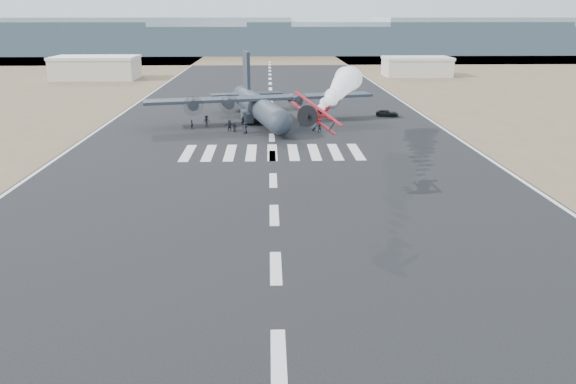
{
  "coord_description": "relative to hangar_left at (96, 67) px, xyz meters",
  "views": [
    {
      "loc": [
        -0.4,
        -27.85,
        18.95
      ],
      "look_at": [
        1.18,
        18.88,
        4.0
      ],
      "focal_mm": 35.0,
      "sensor_mm": 36.0,
      "label": 1
    }
  ],
  "objects": [
    {
      "name": "ground",
      "position": [
        52.0,
        -145.0,
        -3.41
      ],
      "size": [
        500.0,
        500.0,
        0.0
      ],
      "primitive_type": "plane",
      "color": "black",
      "rests_on": "ground"
    },
    {
      "name": "scrub_far",
      "position": [
        52.0,
        85.0,
        -3.41
      ],
      "size": [
        500.0,
        80.0,
        0.0
      ],
      "primitive_type": "cube",
      "color": "brown",
      "rests_on": "ground"
    },
    {
      "name": "runway_markings",
      "position": [
        52.0,
        -85.0,
        -3.4
      ],
      "size": [
        60.0,
        260.0,
        0.01
      ],
      "primitive_type": null,
      "color": "silver",
      "rests_on": "ground"
    },
    {
      "name": "ridge_seg_b",
      "position": [
        -78.0,
        115.0,
        4.09
      ],
      "size": [
        150.0,
        50.0,
        15.0
      ],
      "primitive_type": "cube",
      "color": "gray",
      "rests_on": "ground"
    },
    {
      "name": "ridge_seg_c",
      "position": [
        -13.0,
        115.0,
        5.09
      ],
      "size": [
        150.0,
        50.0,
        17.0
      ],
      "primitive_type": "cube",
      "color": "gray",
      "rests_on": "ground"
    },
    {
      "name": "ridge_seg_d",
      "position": [
        52.0,
        115.0,
        3.09
      ],
      "size": [
        150.0,
        50.0,
        13.0
      ],
      "primitive_type": "cube",
      "color": "gray",
      "rests_on": "ground"
    },
    {
      "name": "ridge_seg_e",
      "position": [
        117.0,
        115.0,
        4.09
      ],
      "size": [
        150.0,
        50.0,
        15.0
      ],
      "primitive_type": "cube",
      "color": "gray",
      "rests_on": "ground"
    },
    {
      "name": "ridge_seg_f",
      "position": [
        182.0,
        115.0,
        5.09
      ],
      "size": [
        150.0,
        50.0,
        17.0
      ],
      "primitive_type": "cube",
      "color": "gray",
      "rests_on": "ground"
    },
    {
      "name": "hangar_left",
      "position": [
        0.0,
        0.0,
        0.0
      ],
      "size": [
        24.5,
        14.5,
        6.7
      ],
      "color": "#B1AB9D",
      "rests_on": "ground"
    },
    {
      "name": "hangar_right",
      "position": [
        98.0,
        5.0,
        -0.4
      ],
      "size": [
        20.5,
        12.5,
        5.9
      ],
      "color": "#B1AB9D",
      "rests_on": "ground"
    },
    {
      "name": "aerobatic_biplane",
      "position": [
        56.41,
        -116.07,
        5.61
      ],
      "size": [
        5.26,
        5.6,
        4.37
      ],
      "rotation": [
        0.0,
        0.55,
        -0.24
      ],
      "color": "#A80B11"
    },
    {
      "name": "smoke_trail",
      "position": [
        62.64,
        -90.24,
        5.85
      ],
      "size": [
        9.35,
        31.72,
        3.79
      ],
      "rotation": [
        0.0,
        0.0,
        -0.24
      ],
      "color": "white"
    },
    {
      "name": "transport_aircraft",
      "position": [
        49.78,
        -71.23,
        -0.36
      ],
      "size": [
        40.66,
        33.26,
        11.82
      ],
      "rotation": [
        0.0,
        0.0,
        0.23
      ],
      "color": "#1E252E",
      "rests_on": "ground"
    },
    {
      "name": "support_vehicle",
      "position": [
        74.32,
        -66.31,
        -2.81
      ],
      "size": [
        4.66,
        2.98,
        1.2
      ],
      "primitive_type": "imported",
      "rotation": [
        0.0,
        0.0,
        1.32
      ],
      "color": "black",
      "rests_on": "ground"
    },
    {
      "name": "crew_a",
      "position": [
        46.94,
        -74.48,
        -2.61
      ],
      "size": [
        0.64,
        0.55,
        1.6
      ],
      "primitive_type": "imported",
      "rotation": [
        0.0,
        0.0,
        3.26
      ],
      "color": "black",
      "rests_on": "ground"
    },
    {
      "name": "crew_b",
      "position": [
        59.87,
        -80.8,
        -2.49
      ],
      "size": [
        1.01,
        0.79,
        1.84
      ],
      "primitive_type": "imported",
      "rotation": [
        0.0,
        0.0,
        3.43
      ],
      "color": "black",
      "rests_on": "ground"
    },
    {
      "name": "crew_c",
      "position": [
        40.63,
        -75.24,
        -2.47
      ],
      "size": [
        1.31,
        0.86,
        1.87
      ],
      "primitive_type": "imported",
      "rotation": [
        0.0,
        0.0,
        0.26
      ],
      "color": "black",
      "rests_on": "ground"
    },
    {
      "name": "crew_d",
      "position": [
        45.81,
        -80.41,
        -2.62
      ],
      "size": [
        1.03,
        0.9,
        1.57
      ],
      "primitive_type": "imported",
      "rotation": [
        0.0,
        0.0,
        2.56
      ],
      "color": "black",
      "rests_on": "ground"
    },
    {
      "name": "crew_e",
      "position": [
        47.66,
        -81.52,
        -2.47
      ],
      "size": [
        1.04,
        0.81,
        1.87
      ],
      "primitive_type": "imported",
      "rotation": [
        0.0,
        0.0,
        2.83
      ],
      "color": "black",
      "rests_on": "ground"
    },
    {
      "name": "crew_f",
      "position": [
        44.91,
        -79.49,
        -2.47
      ],
      "size": [
        1.73,
        0.56,
        1.87
      ],
      "primitive_type": "imported",
      "rotation": [
        0.0,
        0.0,
        0.0
      ],
      "color": "black",
      "rests_on": "ground"
    },
    {
      "name": "crew_g",
      "position": [
        38.39,
        -77.55,
        -2.61
      ],
      "size": [
        0.72,
        0.75,
        1.59
      ],
      "primitive_type": "imported",
      "rotation": [
        0.0,
        0.0,
        2.14
      ],
      "color": "black",
      "rests_on": "ground"
    },
    {
      "name": "crew_h",
      "position": [
        57.22,
        -75.48,
        -2.6
      ],
      "size": [
        0.93,
        0.8,
        1.62
      ],
      "primitive_type": "imported",
      "rotation": [
        0.0,
        0.0,
        2.65
      ],
      "color": "black",
      "rests_on": "ground"
    }
  ]
}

